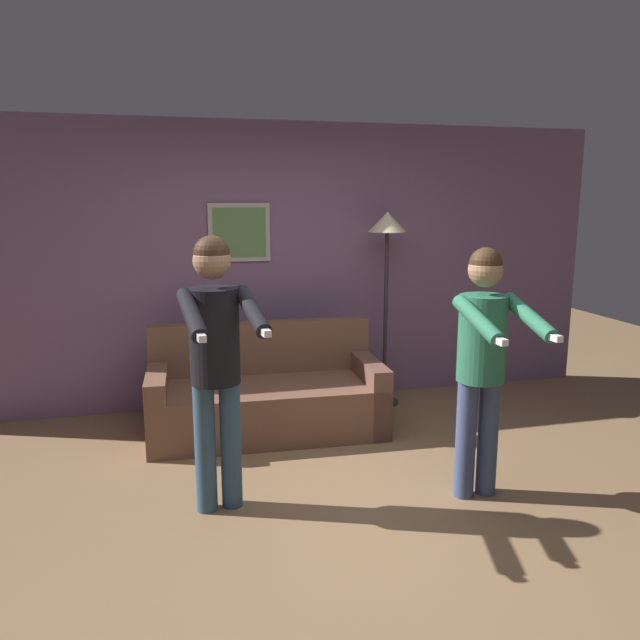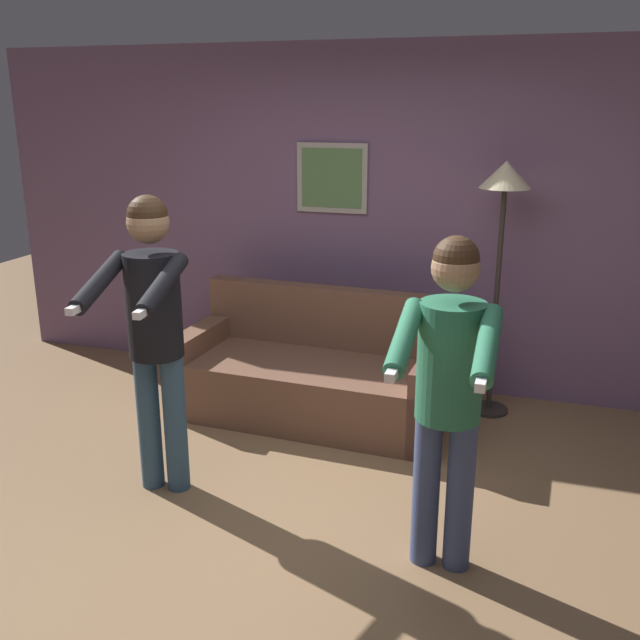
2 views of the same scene
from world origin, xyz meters
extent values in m
plane|color=olive|center=(0.00, 0.00, 0.00)|extent=(12.00, 12.00, 0.00)
cube|color=slate|center=(0.00, 2.30, 1.30)|extent=(6.40, 0.06, 2.60)
cube|color=#B7B2A8|center=(-0.33, 2.25, 1.61)|extent=(0.55, 0.02, 0.52)
cube|color=#5B8750|center=(-0.33, 2.24, 1.61)|extent=(0.47, 0.01, 0.44)
cube|color=brown|center=(-0.23, 1.46, 0.21)|extent=(1.94, 0.93, 0.42)
cube|color=brown|center=(-0.22, 1.82, 0.65)|extent=(1.90, 0.22, 0.45)
cube|color=brown|center=(-1.10, 1.50, 0.29)|extent=(0.20, 0.86, 0.58)
cube|color=brown|center=(0.64, 1.43, 0.29)|extent=(0.20, 0.86, 0.58)
cylinder|color=#332D28|center=(0.97, 1.94, 0.01)|extent=(0.28, 0.28, 0.02)
cylinder|color=#332D28|center=(0.97, 1.94, 0.82)|extent=(0.04, 0.04, 1.59)
cone|color=#F9EAB7|center=(0.97, 1.94, 1.71)|extent=(0.35, 0.35, 0.18)
cylinder|color=#32526D|center=(-0.82, 0.26, 0.41)|extent=(0.13, 0.13, 0.82)
cylinder|color=#32526D|center=(-0.66, 0.28, 0.41)|extent=(0.13, 0.13, 0.82)
cylinder|color=black|center=(-0.74, 0.27, 1.11)|extent=(0.30, 0.30, 0.58)
sphere|color=#9E7556|center=(-0.74, 0.27, 1.56)|extent=(0.23, 0.23, 0.23)
sphere|color=#382314|center=(-0.74, 0.27, 1.60)|extent=(0.21, 0.21, 0.21)
cylinder|color=black|center=(-0.88, 0.01, 1.30)|extent=(0.15, 0.52, 0.23)
cube|color=white|center=(-0.85, -0.24, 1.22)|extent=(0.06, 0.15, 0.04)
cylinder|color=black|center=(-0.54, 0.05, 1.30)|extent=(0.15, 0.52, 0.23)
cube|color=white|center=(-0.51, -0.20, 1.22)|extent=(0.06, 0.15, 0.04)
cylinder|color=#3E4C76|center=(0.82, 0.03, 0.39)|extent=(0.13, 0.13, 0.78)
cylinder|color=#3E4C76|center=(0.98, 0.03, 0.39)|extent=(0.13, 0.13, 0.78)
cylinder|color=#286B4C|center=(0.90, 0.03, 1.05)|extent=(0.30, 0.30, 0.55)
sphere|color=#9E7556|center=(0.90, 0.03, 1.48)|extent=(0.21, 0.21, 0.21)
sphere|color=#382314|center=(0.90, 0.03, 1.52)|extent=(0.20, 0.20, 0.20)
cylinder|color=#286B4C|center=(0.74, -0.20, 1.23)|extent=(0.10, 0.49, 0.23)
cube|color=white|center=(0.74, -0.43, 1.15)|extent=(0.04, 0.15, 0.04)
cylinder|color=#286B4C|center=(1.08, -0.20, 1.23)|extent=(0.10, 0.49, 0.23)
cube|color=white|center=(1.08, -0.43, 1.15)|extent=(0.04, 0.15, 0.04)
camera|label=1|loc=(-1.03, -3.41, 1.92)|focal=35.00mm
camera|label=2|loc=(1.26, -3.00, 2.17)|focal=40.00mm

